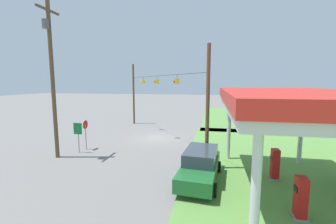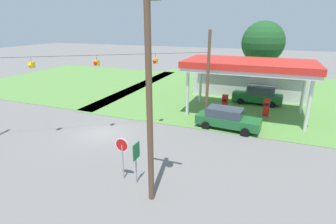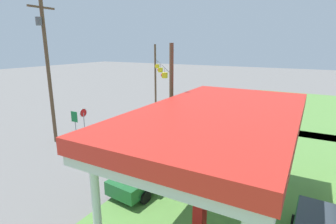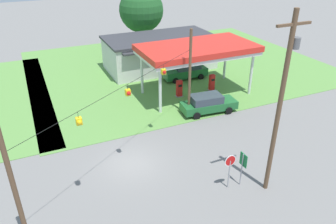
# 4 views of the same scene
# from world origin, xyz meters

# --- Properties ---
(ground_plane) EXTENTS (160.00, 160.00, 0.00)m
(ground_plane) POSITION_xyz_m (0.00, 0.00, 0.00)
(ground_plane) COLOR slate
(grass_verge_station_corner) EXTENTS (36.00, 28.00, 0.04)m
(grass_verge_station_corner) POSITION_xyz_m (12.03, 17.66, 0.02)
(grass_verge_station_corner) COLOR #5B8E42
(grass_verge_station_corner) RESTS_ON ground
(gas_station_canopy) EXTENTS (11.48, 6.15, 5.18)m
(gas_station_canopy) POSITION_xyz_m (10.03, 8.89, 4.68)
(gas_station_canopy) COLOR silver
(gas_station_canopy) RESTS_ON ground
(gas_station_store) EXTENTS (13.20, 7.35, 4.01)m
(gas_station_store) POSITION_xyz_m (9.72, 17.65, 2.02)
(gas_station_store) COLOR silver
(gas_station_store) RESTS_ON ground
(fuel_pump_near) EXTENTS (0.71, 0.56, 1.79)m
(fuel_pump_near) POSITION_xyz_m (8.11, 8.89, 0.85)
(fuel_pump_near) COLOR gray
(fuel_pump_near) RESTS_ON ground
(fuel_pump_far) EXTENTS (0.71, 0.56, 1.79)m
(fuel_pump_far) POSITION_xyz_m (11.95, 8.89, 0.85)
(fuel_pump_far) COLOR gray
(fuel_pump_far) RESTS_ON ground
(car_at_pumps_front) EXTENTS (5.32, 2.47, 1.76)m
(car_at_pumps_front) POSITION_xyz_m (9.01, 4.70, 0.91)
(car_at_pumps_front) COLOR #1E602D
(car_at_pumps_front) RESTS_ON ground
(car_at_pumps_rear) EXTENTS (5.16, 2.21, 1.99)m
(car_at_pumps_rear) POSITION_xyz_m (11.00, 13.09, 1.01)
(car_at_pumps_rear) COLOR #1E602D
(car_at_pumps_rear) RESTS_ON ground
(stop_sign_roadside) EXTENTS (0.80, 0.08, 2.50)m
(stop_sign_roadside) POSITION_xyz_m (4.83, -4.96, 1.81)
(stop_sign_roadside) COLOR #99999E
(stop_sign_roadside) RESTS_ON ground
(route_sign) EXTENTS (0.10, 0.70, 2.40)m
(route_sign) POSITION_xyz_m (5.74, -5.05, 1.71)
(route_sign) COLOR gray
(route_sign) RESTS_ON ground
(utility_pole_main) EXTENTS (2.20, 0.44, 11.31)m
(utility_pole_main) POSITION_xyz_m (7.08, -5.99, 6.28)
(utility_pole_main) COLOR brown
(utility_pole_main) RESTS_ON ground
(signal_span_gantry) EXTENTS (14.57, 10.24, 7.92)m
(signal_span_gantry) POSITION_xyz_m (-0.00, -0.01, 4.26)
(signal_span_gantry) COLOR brown
(signal_span_gantry) RESTS_ON ground
(tree_behind_station) EXTENTS (6.16, 6.16, 8.78)m
(tree_behind_station) POSITION_xyz_m (10.44, 25.76, 5.69)
(tree_behind_station) COLOR #4C3828
(tree_behind_station) RESTS_ON ground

